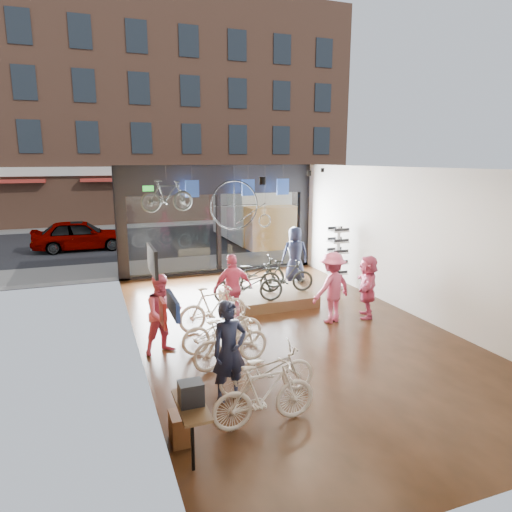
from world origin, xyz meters
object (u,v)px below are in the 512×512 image
customer_0 (229,351)px  floor_bike_5 (213,308)px  street_car (80,235)px  floor_bike_2 (267,370)px  box_truck (256,214)px  display_bike_mid (286,276)px  display_bike_left (248,284)px  customer_5 (367,286)px  floor_bike_4 (223,328)px  customer_2 (233,288)px  floor_bike_1 (264,394)px  penny_farthing (244,206)px  sunglasses_rack (337,257)px  customer_3 (332,287)px  customer_1 (163,314)px  customer_4 (295,254)px  hung_bike (167,196)px  display_platform (268,298)px  floor_bike_3 (231,342)px  display_bike_right (254,273)px

customer_0 → floor_bike_5: bearing=69.1°
street_car → floor_bike_2: street_car is taller
box_truck → display_bike_mid: bearing=-105.1°
floor_bike_2 → floor_bike_5: (-0.05, 3.31, 0.09)m
display_bike_left → customer_5: bearing=-106.3°
floor_bike_4 → display_bike_mid: display_bike_mid is taller
display_bike_mid → customer_2: size_ratio=0.89×
floor_bike_1 → penny_farthing: penny_farthing is taller
floor_bike_2 → sunglasses_rack: size_ratio=0.87×
customer_3 → customer_5: customer_3 is taller
customer_2 → sunglasses_rack: 4.42m
customer_1 → customer_0: bearing=-89.3°
street_car → customer_3: size_ratio=2.27×
customer_2 → customer_4: customer_4 is taller
box_truck → display_bike_left: 10.36m
penny_farthing → hung_bike: bearing=-175.0°
display_platform → floor_bike_1: bearing=-112.3°
customer_1 → hung_bike: (0.93, 4.59, 2.08)m
floor_bike_4 → customer_4: customer_4 is taller
display_bike_mid → customer_5: size_ratio=0.95×
customer_1 → floor_bike_4: bearing=-30.7°
sunglasses_rack → hung_bike: bearing=173.3°
street_car → customer_5: (6.97, -11.95, 0.12)m
floor_bike_3 → penny_farthing: 6.66m
display_bike_left → customer_1: 3.06m
display_platform → customer_1: 4.13m
floor_bike_3 → display_bike_mid: display_bike_mid is taller
box_truck → display_bike_left: box_truck is taller
customer_4 → penny_farthing: bearing=-6.5°
floor_bike_5 → customer_4: bearing=-57.3°
floor_bike_2 → display_bike_mid: 5.25m
floor_bike_1 → sunglasses_rack: 8.06m
customer_2 → penny_farthing: size_ratio=0.86×
display_bike_mid → customer_0: customer_0 is taller
customer_4 → display_platform: bearing=57.0°
floor_bike_3 → customer_5: size_ratio=1.02×
customer_0 → customer_5: 5.29m
floor_bike_5 → display_bike_left: size_ratio=0.96×
box_truck → customer_0: box_truck is taller
display_bike_left → penny_farthing: (0.93, 3.04, 1.72)m
display_platform → display_bike_left: 1.19m
floor_bike_3 → display_platform: floor_bike_3 is taller
display_bike_right → box_truck: bearing=-10.4°
customer_2 → customer_3: customer_3 is taller
customer_0 → customer_4: bearing=46.4°
hung_bike → display_platform: bearing=-139.4°
floor_bike_2 → customer_3: 3.99m
street_car → sunglasses_rack: sunglasses_rack is taller
floor_bike_2 → hung_bike: (-0.46, 6.94, 2.48)m
street_car → customer_2: customer_2 is taller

